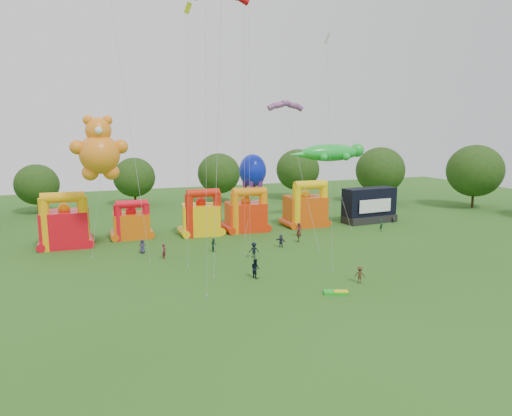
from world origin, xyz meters
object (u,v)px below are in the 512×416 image
object	(u,v)px
stage_trailer	(369,206)
bouncy_castle_2	(201,217)
bouncy_castle_0	(65,226)
octopus_kite	(252,185)
gecko_kite	(335,173)
teddy_bear_kite	(99,156)
spectator_0	(142,246)
spectator_4	(298,236)

from	to	relation	value
stage_trailer	bouncy_castle_2	bearing A→B (deg)	178.49
bouncy_castle_0	octopus_kite	size ratio (longest dim) A/B	0.64
bouncy_castle_0	gecko_kite	distance (m)	39.02
teddy_bear_kite	gecko_kite	size ratio (longest dim) A/B	1.19
octopus_kite	spectator_0	size ratio (longest dim) A/B	6.66
octopus_kite	spectator_4	size ratio (longest dim) A/B	7.03
stage_trailer	spectator_4	world-z (taller)	stage_trailer
bouncy_castle_0	teddy_bear_kite	bearing A→B (deg)	-53.36
teddy_bear_kite	gecko_kite	bearing A→B (deg)	13.18
teddy_bear_kite	spectator_4	xyz separation A→B (m)	(23.35, -2.12, -10.51)
bouncy_castle_0	spectator_4	bearing A→B (deg)	-15.75
bouncy_castle_2	spectator_0	size ratio (longest dim) A/B	3.94
bouncy_castle_0	octopus_kite	xyz separation A→B (m)	(24.14, 0.17, 3.92)
spectator_4	stage_trailer	bearing A→B (deg)	145.08
bouncy_castle_0	octopus_kite	distance (m)	24.46
bouncy_castle_2	octopus_kite	distance (m)	8.21
stage_trailer	octopus_kite	xyz separation A→B (m)	(-19.15, 0.33, 3.95)
bouncy_castle_2	gecko_kite	bearing A→B (deg)	4.96
bouncy_castle_2	octopus_kite	bearing A→B (deg)	-2.91
spectator_0	spectator_4	bearing A→B (deg)	-0.50
octopus_kite	spectator_0	distance (m)	18.02
bouncy_castle_2	teddy_bear_kite	size ratio (longest dim) A/B	0.41
bouncy_castle_0	gecko_kite	size ratio (longest dim) A/B	0.52
teddy_bear_kite	spectator_0	world-z (taller)	teddy_bear_kite
gecko_kite	stage_trailer	bearing A→B (deg)	-28.86
stage_trailer	spectator_0	distance (m)	35.55
spectator_0	teddy_bear_kite	bearing A→B (deg)	175.08
stage_trailer	octopus_kite	world-z (taller)	octopus_kite
spectator_4	gecko_kite	bearing A→B (deg)	161.85
spectator_0	octopus_kite	bearing A→B (deg)	26.13
teddy_bear_kite	spectator_0	distance (m)	11.26
spectator_0	spectator_4	size ratio (longest dim) A/B	1.05
bouncy_castle_0	bouncy_castle_2	xyz separation A→B (m)	(17.03, 0.53, -0.17)
bouncy_castle_2	stage_trailer	world-z (taller)	bouncy_castle_2
octopus_kite	gecko_kite	bearing A→B (deg)	8.77
bouncy_castle_2	teddy_bear_kite	world-z (taller)	teddy_bear_kite
bouncy_castle_0	gecko_kite	xyz separation A→B (m)	(38.64, 2.41, 4.94)
bouncy_castle_0	teddy_bear_kite	xyz separation A→B (m)	(4.21, -5.66, 8.66)
spectator_4	bouncy_castle_0	bearing A→B (deg)	-76.50
octopus_kite	teddy_bear_kite	bearing A→B (deg)	-163.70
teddy_bear_kite	spectator_0	bearing A→B (deg)	-8.82
bouncy_castle_2	octopus_kite	xyz separation A→B (m)	(7.11, -0.36, 4.09)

